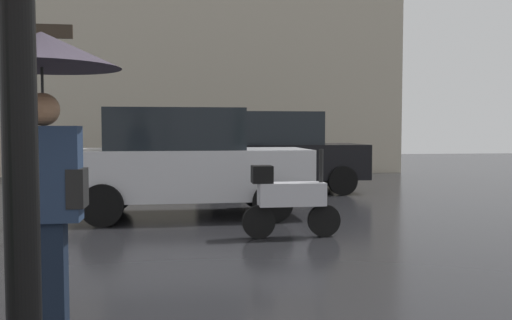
# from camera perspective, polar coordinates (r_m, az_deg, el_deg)

# --- Properties ---
(pedestrian_with_umbrella) EXTENTS (1.10, 1.10, 2.19)m
(pedestrian_with_umbrella) POSITION_cam_1_polar(r_m,az_deg,el_deg) (4.13, -21.53, 6.13)
(pedestrian_with_umbrella) COLOR black
(pedestrian_with_umbrella) RESTS_ON ground
(parked_scooter) EXTENTS (1.39, 0.32, 1.23)m
(parked_scooter) POSITION_cam_1_polar(r_m,az_deg,el_deg) (7.53, 3.44, -4.03)
(parked_scooter) COLOR black
(parked_scooter) RESTS_ON ground
(parked_car_left) EXTENTS (4.13, 1.86, 1.86)m
(parked_car_left) POSITION_cam_1_polar(r_m,az_deg,el_deg) (9.42, -7.53, -0.17)
(parked_car_left) COLOR silver
(parked_car_left) RESTS_ON ground
(parked_car_right) EXTENTS (4.01, 1.99, 1.92)m
(parked_car_right) POSITION_cam_1_polar(r_m,az_deg,el_deg) (13.07, 2.24, 0.89)
(parked_car_right) COLOR black
(parked_car_right) RESTS_ON ground
(street_signpost) EXTENTS (1.08, 0.08, 3.03)m
(street_signpost) POSITION_cam_1_polar(r_m,az_deg,el_deg) (7.65, -22.74, 5.46)
(street_signpost) COLOR black
(street_signpost) RESTS_ON ground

